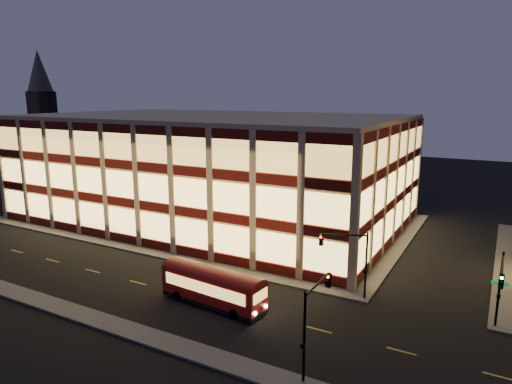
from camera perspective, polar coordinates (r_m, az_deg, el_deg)
The scene contains 12 objects.
ground at distance 51.42m, azimuth -13.21°, elevation -7.81°, with size 200.00×200.00×0.00m, color black.
sidewalk_office_south at distance 54.04m, azimuth -14.89°, elevation -6.83°, with size 54.00×2.00×0.15m, color #514F4C.
sidewalk_office_east at distance 56.14m, azimuth 17.42°, elevation -6.27°, with size 2.00×30.00×0.15m, color #514F4C.
sidewalk_tower_west at distance 55.26m, azimuth 28.73°, elevation -7.53°, with size 2.00×30.00×0.15m, color #514F4C.
sidewalk_near at distance 43.43m, azimuth -25.00°, elevation -12.35°, with size 100.00×2.00×0.15m, color #514F4C.
office_building at distance 64.31m, azimuth -5.37°, elevation 3.11°, with size 50.45×30.45×14.50m.
church_tower at distance 127.95m, azimuth -24.96°, elevation 7.28°, with size 5.00×5.00×18.00m, color #2D2621.
church_spire at distance 127.82m, azimuth -25.53°, elevation 13.53°, with size 6.00×6.00×10.00m, color #4C473F.
traffic_signal_far at distance 39.57m, azimuth 11.63°, elevation -7.51°, with size 3.79×1.87×6.00m.
traffic_signal_right at distance 37.29m, azimuth 28.23°, elevation -10.01°, with size 1.20×4.37×6.00m.
traffic_signal_near at distance 29.33m, azimuth 7.25°, elevation -14.50°, with size 0.32×4.45×6.00m.
trolley_bus at distance 38.76m, azimuth -5.42°, elevation -11.44°, with size 9.63×3.24×3.20m.
Camera 1 is at (32.95, -35.53, 17.20)m, focal length 32.00 mm.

